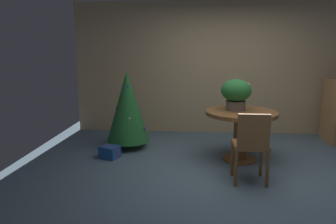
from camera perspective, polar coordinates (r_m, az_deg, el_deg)
The scene contains 8 objects.
ground_plane at distance 4.51m, azimuth 12.58°, elevation -10.77°, with size 6.60×6.60×0.00m, color slate.
back_wall_panel at distance 6.38m, azimuth 10.28°, elevation 7.78°, with size 6.00×0.10×2.60m, color tan.
round_dining_table at distance 4.85m, azimuth 13.13°, elevation -2.10°, with size 1.07×1.07×0.77m.
flower_vase at distance 4.83m, azimuth 12.31°, elevation 3.48°, with size 0.45×0.45×0.47m.
wooden_chair_near at distance 4.05m, azimuth 14.94°, elevation -5.50°, with size 0.43×0.39×0.92m.
holiday_tree at distance 5.35m, azimuth -7.38°, elevation 1.01°, with size 0.72×0.72×1.33m.
gift_box_blue at distance 5.03m, azimuth -10.59°, elevation -7.17°, with size 0.34×0.31×0.19m.
potted_plant at distance 5.93m, azimuth 14.67°, elevation -3.13°, with size 0.33×0.33×0.42m.
Camera 1 is at (-0.66, -4.14, 1.68)m, focal length 33.45 mm.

